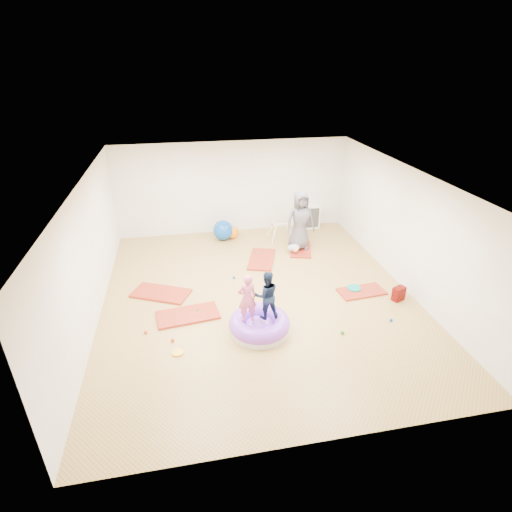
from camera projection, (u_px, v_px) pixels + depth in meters
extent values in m
cube|color=tan|center=(258.00, 296.00, 9.26)|extent=(7.00, 8.00, 0.01)
cube|color=white|center=(259.00, 178.00, 8.00)|extent=(7.00, 8.00, 0.01)
cube|color=beige|center=(233.00, 188.00, 12.14)|extent=(7.00, 0.01, 2.80)
cube|color=beige|center=(319.00, 369.00, 5.12)|extent=(7.00, 0.01, 2.80)
cube|color=beige|center=(89.00, 255.00, 8.04)|extent=(0.01, 8.00, 2.80)
cube|color=beige|center=(407.00, 230.00, 9.22)|extent=(0.01, 8.00, 2.80)
cube|color=#A72E1A|center=(188.00, 315.00, 8.54)|extent=(1.38, 0.82, 0.05)
cube|color=#A72E1A|center=(161.00, 293.00, 9.33)|extent=(1.46, 1.16, 0.05)
cube|color=#A72E1A|center=(262.00, 259.00, 10.89)|extent=(1.00, 1.41, 0.05)
cube|color=#A72E1A|center=(361.00, 291.00, 9.40)|extent=(1.12, 0.63, 0.04)
cube|color=#A72E1A|center=(300.00, 249.00, 11.47)|extent=(0.86, 1.25, 0.05)
cylinder|color=silver|center=(259.00, 328.00, 8.06)|extent=(1.19, 1.19, 0.13)
torus|color=#8941E2|center=(259.00, 323.00, 8.01)|extent=(1.23, 1.23, 0.33)
ellipsoid|color=#8941E2|center=(259.00, 326.00, 8.04)|extent=(0.65, 0.65, 0.29)
imported|color=#DB5E89|center=(247.00, 296.00, 7.65)|extent=(0.40, 0.29, 1.03)
imported|color=#121F3D|center=(267.00, 293.00, 7.77)|extent=(0.49, 0.39, 1.01)
imported|color=#4E4D56|center=(300.00, 221.00, 11.13)|extent=(0.85, 0.58, 1.67)
ellipsoid|color=#9EAFCE|center=(294.00, 248.00, 11.25)|extent=(0.36, 0.23, 0.21)
sphere|color=tan|center=(295.00, 249.00, 11.09)|extent=(0.17, 0.17, 0.17)
sphere|color=#0B46A9|center=(391.00, 320.00, 8.37)|extent=(0.07, 0.07, 0.07)
sphere|color=#F1A400|center=(248.00, 284.00, 9.67)|extent=(0.07, 0.07, 0.07)
sphere|color=#167C27|center=(198.00, 311.00, 8.66)|extent=(0.07, 0.07, 0.07)
sphere|color=#167C27|center=(342.00, 333.00, 7.99)|extent=(0.07, 0.07, 0.07)
sphere|color=red|center=(173.00, 340.00, 7.78)|extent=(0.07, 0.07, 0.07)
sphere|color=red|center=(146.00, 332.00, 8.00)|extent=(0.07, 0.07, 0.07)
sphere|color=#167C27|center=(260.00, 254.00, 11.17)|extent=(0.07, 0.07, 0.07)
sphere|color=red|center=(175.00, 324.00, 8.26)|extent=(0.07, 0.07, 0.07)
sphere|color=#0B46A9|center=(234.00, 277.00, 9.98)|extent=(0.07, 0.07, 0.07)
sphere|color=#0B46A9|center=(223.00, 230.00, 12.00)|extent=(0.60, 0.60, 0.60)
sphere|color=orange|center=(232.00, 232.00, 12.12)|extent=(0.39, 0.39, 0.39)
cylinder|color=white|center=(274.00, 235.00, 11.71)|extent=(0.20, 0.21, 0.54)
cylinder|color=white|center=(271.00, 229.00, 12.11)|extent=(0.20, 0.21, 0.54)
cylinder|color=white|center=(290.00, 234.00, 11.79)|extent=(0.20, 0.21, 0.54)
cylinder|color=white|center=(286.00, 228.00, 12.19)|extent=(0.20, 0.21, 0.54)
cylinder|color=white|center=(281.00, 224.00, 11.84)|extent=(0.52, 0.03, 0.03)
sphere|color=red|center=(272.00, 225.00, 11.80)|extent=(0.06, 0.06, 0.06)
sphere|color=#0B46A9|center=(289.00, 223.00, 11.89)|extent=(0.06, 0.06, 0.06)
cube|color=white|center=(307.00, 216.00, 12.82)|extent=(0.75, 0.37, 0.75)
cube|color=#393939|center=(309.00, 218.00, 12.67)|extent=(0.65, 0.02, 0.65)
cube|color=white|center=(308.00, 217.00, 12.77)|extent=(0.02, 0.26, 0.66)
cube|color=white|center=(308.00, 217.00, 12.77)|extent=(0.66, 0.26, 0.02)
cylinder|color=#078B83|center=(354.00, 289.00, 9.49)|extent=(0.32, 0.32, 0.07)
cube|color=#940904|center=(399.00, 294.00, 9.05)|extent=(0.33, 0.27, 0.33)
cylinder|color=#F1A400|center=(178.00, 353.00, 7.48)|extent=(0.22, 0.22, 0.03)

